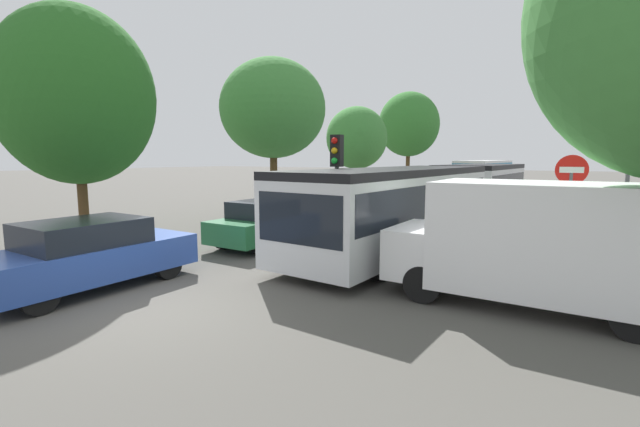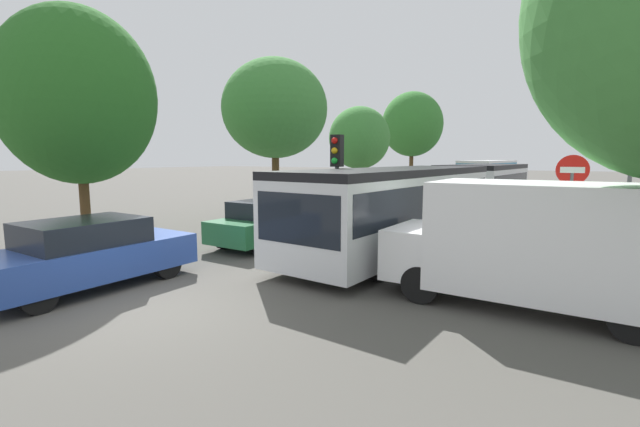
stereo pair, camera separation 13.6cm
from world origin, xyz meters
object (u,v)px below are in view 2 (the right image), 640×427
(queued_car_blue, at_px, (88,253))
(direction_sign_post, at_px, (631,165))
(tree_left_mid, at_px, (275,109))
(articulated_bus, at_px, (442,195))
(tree_left_near, at_px, (77,97))
(queued_car_green, at_px, (269,222))
(city_bus_rear, at_px, (489,172))
(queued_car_white, at_px, (439,190))
(white_van, at_px, (537,242))
(no_entry_sign, at_px, (571,195))
(traffic_light, at_px, (337,167))
(tree_left_far, at_px, (359,138))
(tree_left_distant, at_px, (412,124))
(queued_car_silver, at_px, (356,205))
(queued_car_tan, at_px, (405,196))

(queued_car_blue, distance_m, direction_sign_post, 13.07)
(tree_left_mid, bearing_deg, articulated_bus, 3.90)
(direction_sign_post, height_order, tree_left_near, tree_left_near)
(queued_car_green, bearing_deg, tree_left_near, 133.00)
(articulated_bus, height_order, city_bus_rear, city_bus_rear)
(queued_car_white, xyz_separation_m, white_van, (7.82, -18.42, 0.55))
(no_entry_sign, height_order, tree_left_near, tree_left_near)
(queued_car_blue, distance_m, traffic_light, 6.60)
(queued_car_green, bearing_deg, tree_left_far, 16.05)
(queued_car_green, distance_m, tree_left_near, 6.59)
(tree_left_far, bearing_deg, direction_sign_post, -36.62)
(queued_car_white, xyz_separation_m, no_entry_sign, (8.12, -15.29, 1.19))
(no_entry_sign, relative_size, tree_left_distant, 0.36)
(direction_sign_post, bearing_deg, white_van, 69.39)
(queued_car_green, bearing_deg, queued_car_silver, -1.27)
(articulated_bus, xyz_separation_m, tree_left_far, (-7.68, 7.99, 2.52))
(queued_car_green, bearing_deg, articulated_bus, -39.50)
(queued_car_tan, bearing_deg, white_van, -149.00)
(queued_car_green, relative_size, queued_car_white, 1.04)
(direction_sign_post, bearing_deg, articulated_bus, -21.71)
(city_bus_rear, xyz_separation_m, tree_left_near, (-3.97, -34.31, 3.03))
(queued_car_tan, distance_m, no_entry_sign, 12.98)
(queued_car_white, height_order, traffic_light, traffic_light)
(queued_car_green, xyz_separation_m, direction_sign_post, (9.31, 3.13, 1.85))
(queued_car_green, height_order, tree_left_far, tree_left_far)
(no_entry_sign, bearing_deg, tree_left_mid, -104.75)
(queued_car_tan, bearing_deg, traffic_light, -167.67)
(city_bus_rear, xyz_separation_m, tree_left_mid, (-3.31, -26.28, 3.40))
(queued_car_white, relative_size, tree_left_near, 0.56)
(queued_car_blue, bearing_deg, direction_sign_post, -47.46)
(queued_car_silver, relative_size, queued_car_tan, 1.11)
(queued_car_silver, distance_m, tree_left_mid, 5.43)
(no_entry_sign, bearing_deg, articulated_bus, -129.96)
(queued_car_silver, height_order, tree_left_near, tree_left_near)
(queued_car_white, distance_m, white_van, 20.02)
(queued_car_silver, distance_m, traffic_light, 6.04)
(articulated_bus, bearing_deg, direction_sign_post, 75.08)
(queued_car_tan, xyz_separation_m, direction_sign_post, (9.39, -8.18, 1.87))
(no_entry_sign, height_order, tree_left_far, tree_left_far)
(queued_car_green, distance_m, queued_car_tan, 11.31)
(tree_left_near, bearing_deg, articulated_bus, 47.17)
(direction_sign_post, bearing_deg, city_bus_rear, -75.41)
(queued_car_tan, xyz_separation_m, queued_car_white, (0.10, 5.30, -0.01))
(queued_car_blue, bearing_deg, queued_car_tan, -0.58)
(articulated_bus, bearing_deg, tree_left_distant, -152.41)
(traffic_light, distance_m, tree_left_mid, 7.43)
(direction_sign_post, xyz_separation_m, tree_left_mid, (-12.61, 1.21, 2.28))
(queued_car_silver, height_order, traffic_light, traffic_light)
(articulated_bus, relative_size, tree_left_far, 2.85)
(queued_car_green, xyz_separation_m, traffic_light, (2.39, 0.17, 1.78))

